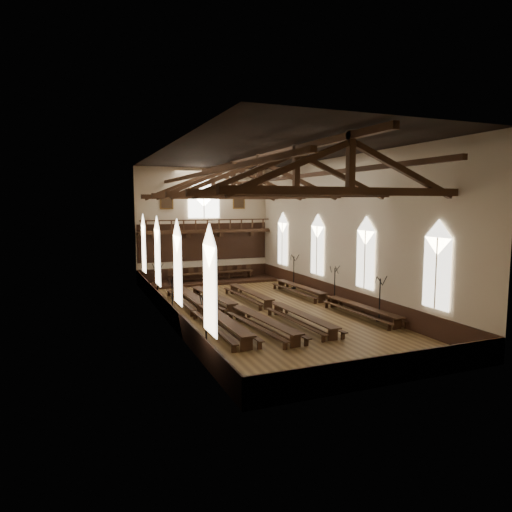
# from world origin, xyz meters

# --- Properties ---
(ground) EXTENTS (26.00, 26.00, 0.00)m
(ground) POSITION_xyz_m (0.00, 0.00, 0.00)
(ground) COLOR brown
(ground) RESTS_ON ground
(room_walls) EXTENTS (26.00, 26.00, 26.00)m
(room_walls) POSITION_xyz_m (0.00, 0.00, 6.46)
(room_walls) COLOR #BDAF8F
(room_walls) RESTS_ON ground
(wainscot_band) EXTENTS (12.00, 26.00, 1.20)m
(wainscot_band) POSITION_xyz_m (0.00, 0.00, 0.60)
(wainscot_band) COLOR black
(wainscot_band) RESTS_ON ground
(side_windows) EXTENTS (11.85, 19.80, 4.50)m
(side_windows) POSITION_xyz_m (-0.00, -0.00, 3.74)
(side_windows) COLOR white
(side_windows) RESTS_ON room_walls
(end_window) EXTENTS (2.80, 0.12, 3.80)m
(end_window) POSITION_xyz_m (0.00, 12.90, 7.22)
(end_window) COLOR white
(end_window) RESTS_ON room_walls
(minstrels_gallery) EXTENTS (11.80, 1.24, 3.70)m
(minstrels_gallery) POSITION_xyz_m (0.00, 12.66, 3.91)
(minstrels_gallery) COLOR #371A11
(minstrels_gallery) RESTS_ON room_walls
(portraits) EXTENTS (7.75, 0.09, 1.45)m
(portraits) POSITION_xyz_m (0.00, 12.90, 7.10)
(portraits) COLOR brown
(portraits) RESTS_ON room_walls
(roof_trusses) EXTENTS (11.70, 25.70, 2.80)m
(roof_trusses) POSITION_xyz_m (0.00, -0.00, 8.22)
(roof_trusses) COLOR #371A11
(roof_trusses) RESTS_ON room_walls
(refectory_row_a) EXTENTS (1.69, 14.70, 0.78)m
(refectory_row_a) POSITION_xyz_m (-3.72, -0.13, 0.57)
(refectory_row_a) COLOR #371A11
(refectory_row_a) RESTS_ON ground
(refectory_row_b) EXTENTS (2.12, 14.31, 0.73)m
(refectory_row_b) POSITION_xyz_m (-1.94, -0.81, 0.53)
(refectory_row_b) COLOR #371A11
(refectory_row_b) RESTS_ON ground
(refectory_row_c) EXTENTS (1.72, 14.05, 0.71)m
(refectory_row_c) POSITION_xyz_m (0.69, -0.59, 0.52)
(refectory_row_c) COLOR #371A11
(refectory_row_c) RESTS_ON ground
(refectory_row_d) EXTENTS (1.79, 14.06, 0.71)m
(refectory_row_d) POSITION_xyz_m (4.98, -0.15, 0.51)
(refectory_row_d) COLOR #371A11
(refectory_row_d) RESTS_ON ground
(dais) EXTENTS (11.40, 3.16, 0.21)m
(dais) POSITION_xyz_m (0.39, 11.40, 0.11)
(dais) COLOR black
(dais) RESTS_ON ground
(high_table) EXTENTS (7.34, 1.18, 0.69)m
(high_table) POSITION_xyz_m (0.39, 11.40, 0.79)
(high_table) COLOR #371A11
(high_table) RESTS_ON dais
(high_chairs) EXTENTS (7.68, 0.49, 1.06)m
(high_chairs) POSITION_xyz_m (0.39, 12.13, 0.79)
(high_chairs) COLOR #371A11
(high_chairs) RESTS_ON dais
(candelabrum_left_near) EXTENTS (0.75, 0.86, 2.79)m
(candelabrum_left_near) POSITION_xyz_m (-5.55, -7.10, 0.85)
(candelabrum_left_near) COLOR black
(candelabrum_left_near) RESTS_ON ground
(candelabrum_left_mid) EXTENTS (0.70, 0.74, 2.45)m
(candelabrum_left_mid) POSITION_xyz_m (-5.55, 0.31, 0.74)
(candelabrum_left_mid) COLOR black
(candelabrum_left_mid) RESTS_ON ground
(candelabrum_left_far) EXTENTS (0.79, 0.80, 2.69)m
(candelabrum_left_far) POSITION_xyz_m (-5.55, 5.30, 0.82)
(candelabrum_left_far) COLOR black
(candelabrum_left_far) RESTS_ON ground
(candelabrum_right_near) EXTENTS (0.77, 0.81, 2.68)m
(candelabrum_right_near) POSITION_xyz_m (5.55, -5.00, 0.81)
(candelabrum_right_near) COLOR black
(candelabrum_right_near) RESTS_ON ground
(candelabrum_right_mid) EXTENTS (0.80, 0.75, 2.66)m
(candelabrum_right_mid) POSITION_xyz_m (5.55, -0.07, 0.81)
(candelabrum_right_mid) COLOR black
(candelabrum_right_mid) RESTS_ON ground
(candelabrum_right_far) EXTENTS (0.78, 0.86, 2.80)m
(candelabrum_right_far) POSITION_xyz_m (5.55, 6.12, 0.85)
(candelabrum_right_far) COLOR black
(candelabrum_right_far) RESTS_ON ground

